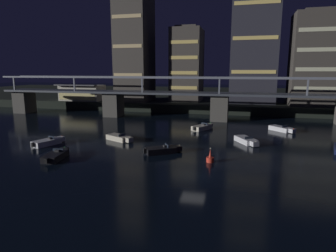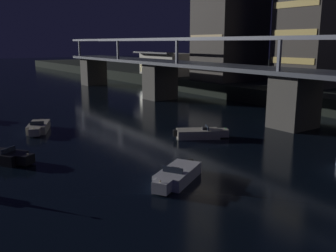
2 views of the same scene
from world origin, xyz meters
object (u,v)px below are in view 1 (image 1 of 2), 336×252
Objects in this scene: tower_central at (255,22)px; channel_buoy at (210,158)px; tower_west_low at (134,33)px; speedboat_far_left at (48,142)px; speedboat_mid_left at (56,156)px; waterfront_pavilion at (82,93)px; speedboat_near_left at (162,150)px; speedboat_mid_center at (202,127)px; speedboat_mid_right at (246,140)px; speedboat_near_center at (281,129)px; tower_west_tall at (187,65)px; tower_east_tall at (320,59)px; river_bridge at (220,101)px; speedboat_near_right at (119,138)px.

channel_buoy is (-5.85, -47.37, -22.33)m from tower_central.
tower_west_low reaches higher than speedboat_far_left.
channel_buoy is (23.98, -2.38, 0.06)m from speedboat_far_left.
channel_buoy is (18.55, 3.41, 0.06)m from speedboat_mid_left.
waterfront_pavilion is at bearing -173.21° from tower_central.
speedboat_near_left and speedboat_mid_center have the same top height.
waterfront_pavilion is 2.55× the size of speedboat_mid_right.
tower_west_tall is at bearing 129.19° from speedboat_near_center.
speedboat_mid_center is (37.81, -22.68, -4.02)m from waterfront_pavilion.
speedboat_mid_center is at bearing -30.96° from waterfront_pavilion.
waterfront_pavilion is (-29.29, -7.03, -7.81)m from tower_west_tall.
tower_west_low reaches higher than waterfront_pavilion.
speedboat_far_left is 24.10m from channel_buoy.
speedboat_mid_center is (15.06, 22.47, 0.00)m from speedboat_mid_left.
speedboat_near_center is at bearing 63.56° from channel_buoy.
tower_east_tall is 63.58m from speedboat_far_left.
tower_west_low reaches higher than channel_buoy.
speedboat_mid_left is 26.76m from speedboat_mid_right.
tower_central reaches higher than tower_west_tall.
waterfront_pavilion reaches higher than speedboat_mid_center.
speedboat_near_left is 1.09× the size of speedboat_near_center.
tower_central reaches higher than speedboat_far_left.
tower_west_low is 50.70m from speedboat_near_left.
tower_west_tall is at bearing 119.68° from river_bridge.
tower_central is 9.46× the size of speedboat_near_center.
speedboat_near_right is 16.28m from speedboat_mid_center.
tower_central reaches higher than speedboat_mid_right.
tower_central is at bearing -4.53° from tower_west_tall.
tower_central is 8.11× the size of speedboat_far_left.
tower_east_tall is (33.32, -3.69, 1.08)m from tower_west_tall.
river_bridge is at bearing 62.46° from speedboat_mid_left.
waterfront_pavilion is at bearing -176.95° from tower_east_tall.
speedboat_mid_right is (7.79, -8.53, 0.00)m from speedboat_mid_center.
speedboat_near_left is (34.76, -39.45, -4.02)m from waterfront_pavilion.
tower_east_tall reaches higher than channel_buoy.
tower_central is 50.91m from waterfront_pavilion.
speedboat_near_left is 17.04m from speedboat_mid_center.
tower_central is 34.79m from speedboat_near_center.
tower_west_low is at bearing 10.14° from waterfront_pavilion.
speedboat_near_center is 14.16m from speedboat_mid_center.
speedboat_near_right is at bearing -52.42° from waterfront_pavilion.
waterfront_pavilion is at bearing 134.69° from channel_buoy.
speedboat_mid_left is 1.02× the size of speedboat_far_left.
speedboat_far_left is at bearing 133.21° from speedboat_mid_left.
channel_buoy is (-21.31, -45.09, -12.84)m from tower_east_tall.
tower_west_tall reaches higher than speedboat_mid_center.
tower_central is 8.55× the size of speedboat_mid_center.
channel_buoy is at bearing -79.63° from speedboat_mid_center.
tower_east_tall reaches higher than speedboat_far_left.
river_bridge is at bearing -145.90° from tower_east_tall.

